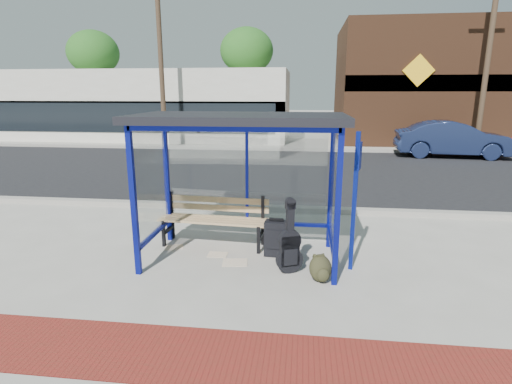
# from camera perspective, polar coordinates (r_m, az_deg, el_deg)

# --- Properties ---
(ground) EXTENTS (120.00, 120.00, 0.00)m
(ground) POSITION_cam_1_polar(r_m,az_deg,el_deg) (6.88, -2.12, -9.51)
(ground) COLOR #B2ADA0
(ground) RESTS_ON ground
(brick_paver_strip) EXTENTS (60.00, 1.00, 0.01)m
(brick_paver_strip) POSITION_cam_1_polar(r_m,az_deg,el_deg) (4.66, -7.45, -22.17)
(brick_paver_strip) COLOR maroon
(brick_paver_strip) RESTS_ON ground
(curb_near) EXTENTS (60.00, 0.25, 0.12)m
(curb_near) POSITION_cam_1_polar(r_m,az_deg,el_deg) (9.57, 0.55, -2.29)
(curb_near) COLOR gray
(curb_near) RESTS_ON ground
(street_asphalt) EXTENTS (60.00, 10.00, 0.00)m
(street_asphalt) POSITION_cam_1_polar(r_m,az_deg,el_deg) (14.53, 2.75, 3.11)
(street_asphalt) COLOR black
(street_asphalt) RESTS_ON ground
(curb_far) EXTENTS (60.00, 0.25, 0.12)m
(curb_far) POSITION_cam_1_polar(r_m,az_deg,el_deg) (19.54, 3.83, 6.08)
(curb_far) COLOR gray
(curb_far) RESTS_ON ground
(far_sidewalk) EXTENTS (60.00, 4.00, 0.01)m
(far_sidewalk) POSITION_cam_1_polar(r_m,az_deg,el_deg) (21.43, 4.10, 6.63)
(far_sidewalk) COLOR #B2ADA0
(far_sidewalk) RESTS_ON ground
(bus_shelter) EXTENTS (3.30, 1.80, 2.42)m
(bus_shelter) POSITION_cam_1_polar(r_m,az_deg,el_deg) (6.42, -2.19, 7.96)
(bus_shelter) COLOR navy
(bus_shelter) RESTS_ON ground
(storefront_white) EXTENTS (18.00, 6.04, 4.00)m
(storefront_white) POSITION_cam_1_polar(r_m,az_deg,el_deg) (26.21, -15.98, 11.85)
(storefront_white) COLOR silver
(storefront_white) RESTS_ON ground
(storefront_brown) EXTENTS (10.00, 7.08, 6.40)m
(storefront_brown) POSITION_cam_1_polar(r_m,az_deg,el_deg) (25.70, 23.33, 13.92)
(storefront_brown) COLOR #59331E
(storefront_brown) RESTS_ON ground
(tree_left) EXTENTS (3.60, 3.60, 7.03)m
(tree_left) POSITION_cam_1_polar(r_m,az_deg,el_deg) (32.08, -22.23, 17.87)
(tree_left) COLOR #4C3826
(tree_left) RESTS_ON ground
(tree_mid) EXTENTS (3.60, 3.60, 7.03)m
(tree_mid) POSITION_cam_1_polar(r_m,az_deg,el_deg) (28.64, -1.33, 19.43)
(tree_mid) COLOR #4C3826
(tree_mid) RESTS_ON ground
(tree_right) EXTENTS (3.60, 3.60, 7.03)m
(tree_right) POSITION_cam_1_polar(r_m,az_deg,el_deg) (30.61, 30.34, 17.27)
(tree_right) COLOR #4C3826
(tree_right) RESTS_ON ground
(utility_pole_west) EXTENTS (1.60, 0.24, 8.00)m
(utility_pole_west) POSITION_cam_1_polar(r_m,az_deg,el_deg) (20.88, -13.41, 17.39)
(utility_pole_west) COLOR #4C3826
(utility_pole_west) RESTS_ON ground
(utility_pole_east) EXTENTS (1.60, 0.24, 8.00)m
(utility_pole_east) POSITION_cam_1_polar(r_m,az_deg,el_deg) (21.24, 30.18, 15.88)
(utility_pole_east) COLOR #4C3826
(utility_pole_east) RESTS_ON ground
(bench) EXTENTS (2.01, 0.62, 0.94)m
(bench) POSITION_cam_1_polar(r_m,az_deg,el_deg) (7.37, -6.00, -3.55)
(bench) COLOR black
(bench) RESTS_ON ground
(guitar_bag) EXTENTS (0.43, 0.26, 1.14)m
(guitar_bag) POSITION_cam_1_polar(r_m,az_deg,el_deg) (6.26, 4.81, -7.87)
(guitar_bag) COLOR black
(guitar_bag) RESTS_ON ground
(suitcase) EXTENTS (0.41, 0.29, 0.68)m
(suitcase) POSITION_cam_1_polar(r_m,az_deg,el_deg) (6.91, 2.89, -6.63)
(suitcase) COLOR black
(suitcase) RESTS_ON ground
(backpack) EXTENTS (0.40, 0.38, 0.41)m
(backpack) POSITION_cam_1_polar(r_m,az_deg,el_deg) (6.12, 9.24, -10.82)
(backpack) COLOR #2A2917
(backpack) RESTS_ON ground
(sign_post) EXTENTS (0.12, 0.27, 2.19)m
(sign_post) POSITION_cam_1_polar(r_m,az_deg,el_deg) (6.29, 14.01, -0.34)
(sign_post) COLOR navy
(sign_post) RESTS_ON ground
(newspaper_a) EXTENTS (0.40, 0.35, 0.01)m
(newspaper_a) POSITION_cam_1_polar(r_m,az_deg,el_deg) (7.50, -11.63, -7.73)
(newspaper_a) COLOR white
(newspaper_a) RESTS_ON ground
(newspaper_b) EXTENTS (0.34, 0.27, 0.01)m
(newspaper_b) POSITION_cam_1_polar(r_m,az_deg,el_deg) (7.07, -5.52, -8.90)
(newspaper_b) COLOR white
(newspaper_b) RESTS_ON ground
(newspaper_c) EXTENTS (0.45, 0.38, 0.01)m
(newspaper_c) POSITION_cam_1_polar(r_m,az_deg,el_deg) (6.74, -3.02, -10.02)
(newspaper_c) COLOR white
(newspaper_c) RESTS_ON ground
(parked_car) EXTENTS (4.86, 2.04, 1.56)m
(parked_car) POSITION_cam_1_polar(r_m,az_deg,el_deg) (19.46, 26.29, 6.78)
(parked_car) COLOR #192448
(parked_car) RESTS_ON ground
(fire_hydrant) EXTENTS (0.33, 0.22, 0.75)m
(fire_hydrant) POSITION_cam_1_polar(r_m,az_deg,el_deg) (22.14, 32.74, 5.74)
(fire_hydrant) COLOR red
(fire_hydrant) RESTS_ON ground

